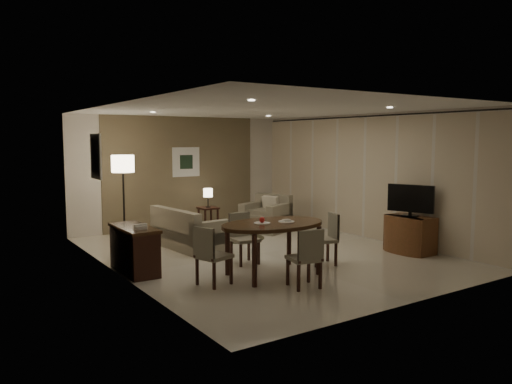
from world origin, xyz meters
TOP-DOWN VIEW (x-y plane):
  - room_shell at (0.00, 0.40)m, footprint 5.50×7.00m
  - taupe_accent at (0.00, 3.48)m, footprint 3.96×0.03m
  - curtain_wall at (2.68, 0.00)m, footprint 0.08×6.70m
  - curtain_rod at (2.68, 0.00)m, footprint 0.03×6.80m
  - art_back_frame at (0.10, 3.46)m, footprint 0.72×0.03m
  - art_back_canvas at (0.10, 3.44)m, footprint 0.34×0.01m
  - art_left_frame at (-2.72, 1.20)m, footprint 0.03×0.60m
  - art_left_canvas at (-2.71, 1.20)m, footprint 0.01×0.46m
  - downlight_nl at (-1.40, -1.80)m, footprint 0.10×0.10m
  - downlight_nr at (1.40, -1.80)m, footprint 0.10×0.10m
  - downlight_fl at (-1.40, 1.80)m, footprint 0.10×0.10m
  - downlight_fr at (1.40, 1.80)m, footprint 0.10×0.10m
  - console_desk at (-2.49, 0.00)m, footprint 0.48×1.20m
  - telephone at (-2.49, -0.30)m, footprint 0.20×0.14m
  - tv_cabinet at (2.40, -1.50)m, footprint 0.48×0.90m
  - flat_tv at (2.38, -1.50)m, footprint 0.36×0.85m
  - dining_table at (-0.70, -1.35)m, footprint 1.78×1.11m
  - chair_near at (-0.72, -2.14)m, footprint 0.50×0.50m
  - chair_far at (-0.69, -0.50)m, footprint 0.45×0.45m
  - chair_left at (-1.75, -1.32)m, footprint 0.53×0.53m
  - chair_right at (0.39, -1.28)m, footprint 0.54×0.54m
  - plate_a at (-0.88, -1.30)m, footprint 0.26×0.26m
  - plate_b at (-0.48, -1.40)m, footprint 0.26×0.26m
  - fruit_apple at (-0.88, -1.30)m, footprint 0.09×0.09m
  - napkin at (-0.48, -1.40)m, footprint 0.12×0.08m
  - round_rug at (0.35, 1.51)m, footprint 1.22×1.22m
  - sofa at (-0.91, 1.23)m, footprint 1.76×1.01m
  - armchair at (1.35, 1.83)m, footprint 1.19×1.22m
  - side_table at (0.35, 2.81)m, footprint 0.42×0.42m
  - table_lamp at (0.35, 2.81)m, footprint 0.22×0.22m
  - floor_lamp at (-1.84, 2.39)m, footprint 0.46×0.46m

SIDE VIEW (x-z plane):
  - round_rug at x=0.35m, z-range 0.00..0.01m
  - side_table at x=0.35m, z-range 0.00..0.54m
  - tv_cabinet at x=2.40m, z-range 0.00..0.70m
  - console_desk at x=-2.49m, z-range 0.00..0.75m
  - sofa at x=-0.91m, z-range 0.00..0.79m
  - dining_table at x=-0.70m, z-range 0.00..0.83m
  - armchair at x=1.35m, z-range 0.00..0.85m
  - chair_far at x=-0.69m, z-range 0.00..0.87m
  - chair_near at x=-0.72m, z-range 0.00..0.88m
  - chair_right at x=0.39m, z-range 0.00..0.88m
  - chair_left at x=-1.75m, z-range 0.00..0.89m
  - table_lamp at x=0.35m, z-range 0.54..1.04m
  - telephone at x=-2.49m, z-range 0.76..0.85m
  - plate_a at x=-0.88m, z-range 0.83..0.85m
  - plate_b at x=-0.48m, z-range 0.83..0.85m
  - napkin at x=-0.48m, z-range 0.85..0.88m
  - fruit_apple at x=-0.88m, z-range 0.85..0.94m
  - floor_lamp at x=-1.84m, z-range 0.00..1.83m
  - flat_tv at x=2.38m, z-range 0.72..1.32m
  - curtain_wall at x=2.68m, z-range 0.03..2.61m
  - taupe_accent at x=0.00m, z-range 0.00..2.70m
  - room_shell at x=0.00m, z-range 0.00..2.70m
  - art_back_frame at x=0.10m, z-range 1.24..1.96m
  - art_back_canvas at x=0.10m, z-range 1.43..1.77m
  - art_left_frame at x=-2.72m, z-range 1.45..2.25m
  - art_left_canvas at x=-2.71m, z-range 1.53..2.17m
  - curtain_rod at x=2.68m, z-range 2.62..2.66m
  - downlight_nl at x=-1.40m, z-range 2.68..2.69m
  - downlight_nr at x=1.40m, z-range 2.68..2.69m
  - downlight_fl at x=-1.40m, z-range 2.68..2.69m
  - downlight_fr at x=1.40m, z-range 2.68..2.69m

